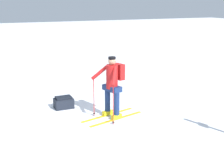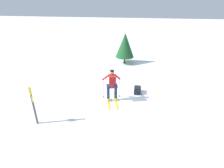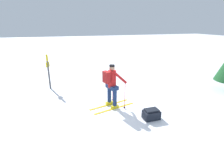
% 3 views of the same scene
% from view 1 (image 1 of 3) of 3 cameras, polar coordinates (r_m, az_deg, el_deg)
% --- Properties ---
extents(ground_plane, '(80.00, 80.00, 0.00)m').
position_cam_1_polar(ground_plane, '(8.52, -4.41, -6.19)').
color(ground_plane, white).
extents(skier, '(1.01, 1.83, 1.67)m').
position_cam_1_polar(skier, '(8.26, 0.11, 0.07)').
color(skier, gold).
rests_on(skier, ground_plane).
extents(dropped_backpack, '(0.38, 0.54, 0.35)m').
position_cam_1_polar(dropped_backpack, '(9.30, -8.84, -3.37)').
color(dropped_backpack, black).
rests_on(dropped_backpack, ground_plane).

